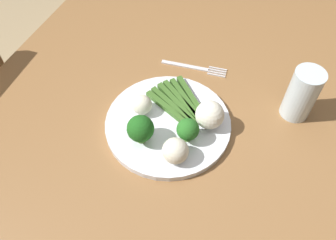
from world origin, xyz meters
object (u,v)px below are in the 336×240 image
(plate, at_px, (168,123))
(broccoli_back, at_px, (140,129))
(cauliflower_edge, at_px, (210,115))
(water_glass, at_px, (302,94))
(broccoli_near_center, at_px, (188,130))
(dining_table, at_px, (192,133))
(cauliflower_mid, at_px, (175,151))
(cauliflower_front_left, at_px, (142,105))
(asparagus_bundle, at_px, (179,102))
(fork, at_px, (195,68))

(plate, relative_size, broccoli_back, 4.02)
(cauliflower_edge, xyz_separation_m, water_glass, (-0.11, 0.17, 0.02))
(plate, xyz_separation_m, broccoli_near_center, (0.03, 0.05, 0.04))
(dining_table, distance_m, cauliflower_mid, 0.20)
(plate, bearing_deg, cauliflower_front_left, -95.51)
(cauliflower_mid, bearing_deg, plate, -149.86)
(cauliflower_front_left, bearing_deg, cauliflower_edge, 97.76)
(broccoli_back, xyz_separation_m, water_glass, (-0.20, 0.28, 0.01))
(broccoli_near_center, bearing_deg, water_glass, 129.90)
(plate, height_order, broccoli_back, broccoli_back)
(broccoli_back, height_order, cauliflower_front_left, broccoli_back)
(plate, distance_m, cauliflower_mid, 0.10)
(broccoli_back, distance_m, cauliflower_mid, 0.08)
(cauliflower_edge, bearing_deg, cauliflower_front_left, -82.24)
(broccoli_near_center, bearing_deg, asparagus_bundle, -149.88)
(dining_table, xyz_separation_m, cauliflower_front_left, (0.06, -0.10, 0.14))
(cauliflower_edge, relative_size, water_glass, 0.50)
(cauliflower_mid, xyz_separation_m, water_glass, (-0.22, 0.20, 0.02))
(cauliflower_mid, distance_m, cauliflower_front_left, 0.14)
(dining_table, height_order, cauliflower_mid, cauliflower_mid)
(cauliflower_edge, bearing_deg, broccoli_near_center, -28.89)
(dining_table, distance_m, fork, 0.16)
(cauliflower_mid, height_order, cauliflower_front_left, cauliflower_mid)
(plate, height_order, fork, plate)
(plate, distance_m, cauliflower_edge, 0.09)
(asparagus_bundle, distance_m, broccoli_back, 0.13)
(broccoli_near_center, xyz_separation_m, cauliflower_front_left, (-0.03, -0.12, -0.01))
(water_glass, bearing_deg, cauliflower_front_left, -67.29)
(fork, bearing_deg, dining_table, -77.25)
(asparagus_bundle, xyz_separation_m, broccoli_back, (0.12, -0.04, 0.03))
(cauliflower_edge, distance_m, fork, 0.19)
(dining_table, xyz_separation_m, broccoli_near_center, (0.09, 0.01, 0.15))
(dining_table, relative_size, cauliflower_front_left, 31.03)
(broccoli_back, xyz_separation_m, cauliflower_front_left, (-0.07, -0.03, -0.02))
(cauliflower_edge, relative_size, fork, 0.37)
(broccoli_back, relative_size, water_glass, 0.55)
(plate, xyz_separation_m, cauliflower_edge, (-0.03, 0.08, 0.04))
(broccoli_back, height_order, water_glass, water_glass)
(cauliflower_mid, xyz_separation_m, cauliflower_edge, (-0.11, 0.04, 0.00))
(water_glass, bearing_deg, cauliflower_edge, -56.42)
(broccoli_near_center, xyz_separation_m, water_glass, (-0.16, 0.20, 0.01))
(plate, xyz_separation_m, broccoli_back, (0.06, -0.03, 0.05))
(plate, height_order, water_glass, water_glass)
(plate, height_order, asparagus_bundle, asparagus_bundle)
(plate, xyz_separation_m, cauliflower_front_left, (-0.01, -0.06, 0.03))
(plate, relative_size, asparagus_bundle, 1.81)
(cauliflower_mid, bearing_deg, water_glass, 136.70)
(cauliflower_mid, distance_m, cauliflower_edge, 0.11)
(plate, bearing_deg, broccoli_back, -27.50)
(plate, relative_size, cauliflower_edge, 4.46)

